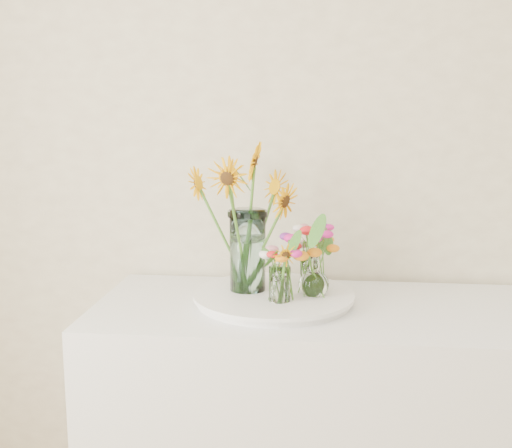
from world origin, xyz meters
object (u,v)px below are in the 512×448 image
mason_jar (248,251)px  small_vase_a (280,285)px  tray (274,299)px  small_vase_c (309,272)px  counter (325,445)px  small_vase_b (314,276)px

mason_jar → small_vase_a: (0.11, -0.11, -0.07)m
tray → small_vase_c: small_vase_c is taller
tray → small_vase_a: 0.10m
mason_jar → small_vase_a: bearing=-45.0°
mason_jar → counter: bearing=-11.1°
small_vase_b → small_vase_a: bearing=-143.7°
mason_jar → small_vase_c: bearing=21.6°
mason_jar → small_vase_c: size_ratio=2.62×
tray → mason_jar: bearing=161.1°
counter → tray: (-0.16, 0.02, 0.46)m
counter → small_vase_c: small_vase_c is taller
counter → mason_jar: bearing=168.9°
counter → small_vase_a: size_ratio=12.95×
tray → small_vase_b: (0.12, -0.01, 0.08)m
counter → small_vase_a: bearing=-157.7°
small_vase_c → tray: bearing=-135.4°
tray → mason_jar: mason_jar is taller
counter → mason_jar: 0.65m
mason_jar → small_vase_c: 0.22m
small_vase_a → small_vase_b: size_ratio=0.83×
counter → small_vase_c: 0.54m
mason_jar → small_vase_a: mason_jar is taller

